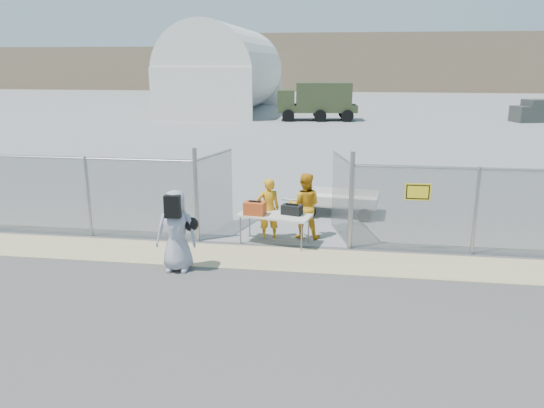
% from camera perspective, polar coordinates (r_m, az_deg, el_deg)
% --- Properties ---
extents(ground, '(160.00, 160.00, 0.00)m').
position_cam_1_polar(ground, '(12.03, -1.39, -7.53)').
color(ground, '#413E3E').
extents(tarmac_inside, '(160.00, 80.00, 0.01)m').
position_cam_1_polar(tarmac_inside, '(53.18, 6.33, 9.99)').
color(tarmac_inside, gray).
rests_on(tarmac_inside, ground).
extents(dirt_strip, '(44.00, 1.60, 0.01)m').
position_cam_1_polar(dirt_strip, '(12.95, -0.64, -5.82)').
color(dirt_strip, tan).
rests_on(dirt_strip, ground).
extents(distant_hills, '(140.00, 6.00, 9.00)m').
position_cam_1_polar(distant_hills, '(89.00, 10.65, 14.73)').
color(distant_hills, '#7F684F').
rests_on(distant_hills, ground).
extents(chain_link_fence, '(40.00, 0.20, 2.20)m').
position_cam_1_polar(chain_link_fence, '(13.55, 0.00, 0.00)').
color(chain_link_fence, gray).
rests_on(chain_link_fence, ground).
extents(quonset_hangar, '(9.00, 18.00, 8.00)m').
position_cam_1_polar(quonset_hangar, '(52.32, -4.99, 14.32)').
color(quonset_hangar, silver).
rests_on(quonset_hangar, ground).
extents(folding_table, '(2.00, 1.15, 0.80)m').
position_cam_1_polar(folding_table, '(13.84, 0.27, -2.71)').
color(folding_table, silver).
rests_on(folding_table, ground).
extents(orange_bag, '(0.57, 0.42, 0.33)m').
position_cam_1_polar(orange_bag, '(13.67, -1.86, -0.47)').
color(orange_bag, '#C8481B').
rests_on(orange_bag, folding_table).
extents(black_duffel, '(0.57, 0.43, 0.25)m').
position_cam_1_polar(black_duffel, '(13.70, 2.15, -0.62)').
color(black_duffel, black).
rests_on(black_duffel, folding_table).
extents(security_worker_left, '(0.70, 0.56, 1.66)m').
position_cam_1_polar(security_worker_left, '(14.13, -0.38, -0.51)').
color(security_worker_left, orange).
rests_on(security_worker_left, ground).
extents(security_worker_right, '(0.87, 0.68, 1.79)m').
position_cam_1_polar(security_worker_right, '(14.19, 3.53, -0.20)').
color(security_worker_right, orange).
rests_on(security_worker_right, ground).
extents(visitor, '(0.96, 0.66, 1.88)m').
position_cam_1_polar(visitor, '(12.14, -10.24, -2.84)').
color(visitor, '#9898A9').
rests_on(visitor, ground).
extents(utility_trailer, '(3.19, 1.87, 0.74)m').
position_cam_1_polar(utility_trailer, '(16.63, 7.28, 0.12)').
color(utility_trailer, silver).
rests_on(utility_trailer, ground).
extents(military_truck, '(6.54, 3.02, 3.02)m').
position_cam_1_polar(military_truck, '(43.69, 4.90, 10.92)').
color(military_truck, '#323C20').
rests_on(military_truck, ground).
extents(parked_vehicle_near, '(4.12, 2.75, 1.71)m').
position_cam_1_polar(parked_vehicle_near, '(47.26, 26.62, 8.92)').
color(parked_vehicle_near, '#363A35').
rests_on(parked_vehicle_near, ground).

